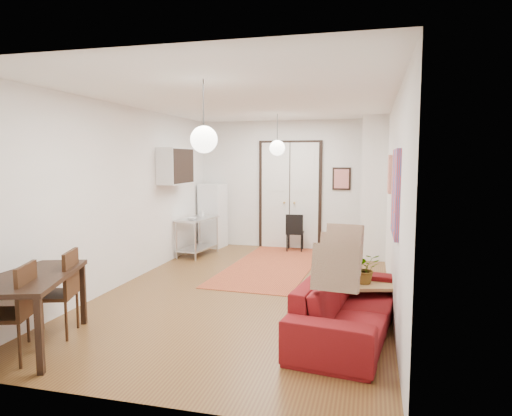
% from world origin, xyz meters
% --- Properties ---
extents(floor, '(7.00, 7.00, 0.00)m').
position_xyz_m(floor, '(0.00, 0.00, 0.00)').
color(floor, brown).
rests_on(floor, ground).
extents(ceiling, '(4.20, 7.00, 0.02)m').
position_xyz_m(ceiling, '(0.00, 0.00, 2.90)').
color(ceiling, white).
rests_on(ceiling, wall_back).
extents(wall_back, '(4.20, 0.02, 2.90)m').
position_xyz_m(wall_back, '(0.00, 3.50, 1.45)').
color(wall_back, silver).
rests_on(wall_back, floor).
extents(wall_front, '(4.20, 0.02, 2.90)m').
position_xyz_m(wall_front, '(0.00, -3.50, 1.45)').
color(wall_front, silver).
rests_on(wall_front, floor).
extents(wall_left, '(0.02, 7.00, 2.90)m').
position_xyz_m(wall_left, '(-2.10, 0.00, 1.45)').
color(wall_left, silver).
rests_on(wall_left, floor).
extents(wall_right, '(0.02, 7.00, 2.90)m').
position_xyz_m(wall_right, '(2.10, 0.00, 1.45)').
color(wall_right, silver).
rests_on(wall_right, floor).
extents(double_doors, '(1.44, 0.06, 2.50)m').
position_xyz_m(double_doors, '(0.00, 3.46, 1.20)').
color(double_doors, silver).
rests_on(double_doors, wall_back).
extents(stub_partition, '(0.50, 0.10, 2.90)m').
position_xyz_m(stub_partition, '(1.85, 2.55, 1.45)').
color(stub_partition, silver).
rests_on(stub_partition, floor).
extents(wall_cabinet, '(0.35, 1.00, 0.70)m').
position_xyz_m(wall_cabinet, '(-1.92, 1.50, 1.90)').
color(wall_cabinet, white).
rests_on(wall_cabinet, wall_left).
extents(painting_popart, '(0.05, 1.00, 1.00)m').
position_xyz_m(painting_popart, '(2.08, -1.25, 1.65)').
color(painting_popart, red).
rests_on(painting_popart, wall_right).
extents(painting_abstract, '(0.05, 0.50, 0.60)m').
position_xyz_m(painting_abstract, '(2.08, 0.80, 1.80)').
color(painting_abstract, '#F3E4CA').
rests_on(painting_abstract, wall_right).
extents(poster_back, '(0.40, 0.03, 0.50)m').
position_xyz_m(poster_back, '(1.15, 3.47, 1.60)').
color(poster_back, red).
rests_on(poster_back, wall_back).
extents(print_left, '(0.03, 0.44, 0.54)m').
position_xyz_m(print_left, '(-2.07, 2.00, 1.95)').
color(print_left, olive).
rests_on(print_left, wall_left).
extents(pendant_back, '(0.30, 0.30, 0.80)m').
position_xyz_m(pendant_back, '(0.00, 2.00, 2.25)').
color(pendant_back, silver).
rests_on(pendant_back, ceiling).
extents(pendant_front, '(0.30, 0.30, 0.80)m').
position_xyz_m(pendant_front, '(0.00, -2.00, 2.25)').
color(pendant_front, silver).
rests_on(pendant_front, ceiling).
extents(kilim_rug, '(1.71, 4.11, 0.01)m').
position_xyz_m(kilim_rug, '(0.00, 1.79, 0.01)').
color(kilim_rug, '#AD532B').
rests_on(kilim_rug, floor).
extents(sofa, '(2.44, 1.23, 0.68)m').
position_xyz_m(sofa, '(1.57, -1.48, 0.34)').
color(sofa, maroon).
rests_on(sofa, floor).
extents(coffee_table, '(1.04, 0.75, 0.41)m').
position_xyz_m(coffee_table, '(1.75, -0.75, 0.36)').
color(coffee_table, '#A6804E').
rests_on(coffee_table, floor).
extents(potted_plant, '(0.40, 0.44, 0.40)m').
position_xyz_m(potted_plant, '(1.75, -0.75, 0.61)').
color(potted_plant, '#3E6F32').
rests_on(potted_plant, coffee_table).
extents(kitchen_counter, '(0.66, 1.11, 0.80)m').
position_xyz_m(kitchen_counter, '(-1.75, 2.17, 0.50)').
color(kitchen_counter, silver).
rests_on(kitchen_counter, floor).
extents(bowl, '(0.22, 0.22, 0.05)m').
position_xyz_m(bowl, '(-1.75, 1.87, 0.82)').
color(bowl, white).
rests_on(bowl, kitchen_counter).
extents(soap_bottle, '(0.09, 0.09, 0.17)m').
position_xyz_m(soap_bottle, '(-1.75, 2.42, 0.88)').
color(soap_bottle, teal).
rests_on(soap_bottle, kitchen_counter).
extents(fridge, '(0.58, 0.58, 1.46)m').
position_xyz_m(fridge, '(-1.75, 3.15, 0.73)').
color(fridge, white).
rests_on(fridge, floor).
extents(dining_table, '(1.24, 1.63, 0.80)m').
position_xyz_m(dining_table, '(-1.75, -2.73, 0.71)').
color(dining_table, black).
rests_on(dining_table, floor).
extents(dining_chair_near, '(0.59, 0.73, 0.99)m').
position_xyz_m(dining_chair_near, '(-1.73, -2.28, 0.57)').
color(dining_chair_near, '#391F12').
rests_on(dining_chair_near, floor).
extents(dining_chair_far, '(0.59, 0.73, 0.99)m').
position_xyz_m(dining_chair_far, '(-1.73, -2.98, 0.57)').
color(dining_chair_far, '#391F12').
rests_on(dining_chair_far, floor).
extents(black_side_chair, '(0.40, 0.41, 0.83)m').
position_xyz_m(black_side_chair, '(0.18, 3.23, 0.48)').
color(black_side_chair, black).
rests_on(black_side_chair, floor).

